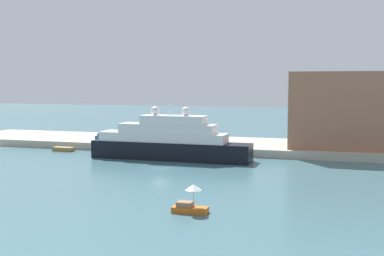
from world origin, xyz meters
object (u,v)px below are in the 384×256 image
at_px(person_figure, 125,136).
at_px(mooring_bollard, 194,144).
at_px(small_motorboat, 190,203).
at_px(harbor_building, 343,109).
at_px(large_yacht, 169,142).
at_px(parked_car, 104,137).
at_px(work_barge, 64,149).

distance_m(person_figure, mooring_bollard, 17.85).
bearing_deg(mooring_bollard, small_motorboat, -73.75).
bearing_deg(small_motorboat, harbor_building, 72.70).
xyz_separation_m(large_yacht, parked_car, (-19.46, 13.51, -1.13)).
height_order(work_barge, mooring_bollard, mooring_bollard).
relative_size(large_yacht, parked_car, 7.44).
bearing_deg(person_figure, large_yacht, -42.57).
xyz_separation_m(small_motorboat, work_barge, (-37.39, 36.21, -0.65)).
xyz_separation_m(work_barge, harbor_building, (52.41, 11.99, 8.03)).
xyz_separation_m(small_motorboat, mooring_bollard, (-11.82, 40.57, 0.85)).
height_order(large_yacht, harbor_building, harbor_building).
distance_m(small_motorboat, harbor_building, 51.03).
bearing_deg(small_motorboat, mooring_bollard, 106.25).
relative_size(small_motorboat, harbor_building, 0.20).
xyz_separation_m(harbor_building, person_figure, (-43.82, -2.14, -6.26)).
bearing_deg(small_motorboat, large_yacht, 113.34).
relative_size(small_motorboat, person_figure, 2.35).
bearing_deg(large_yacht, work_barge, 170.94).
bearing_deg(harbor_building, small_motorboat, -107.30).
bearing_deg(person_figure, mooring_bollard, -17.93).
distance_m(large_yacht, work_barge, 23.83).
bearing_deg(small_motorboat, work_barge, 135.92).
height_order(large_yacht, work_barge, large_yacht).
relative_size(small_motorboat, parked_car, 0.96).
height_order(large_yacht, parked_car, large_yacht).
xyz_separation_m(parked_car, person_figure, (4.67, 0.07, 0.19)).
relative_size(large_yacht, mooring_bollard, 31.69).
bearing_deg(large_yacht, mooring_bollard, 74.83).
relative_size(large_yacht, harbor_building, 1.52).
bearing_deg(small_motorboat, person_figure, 122.02).
xyz_separation_m(small_motorboat, parked_car, (-33.48, 45.99, 0.93)).
xyz_separation_m(large_yacht, small_motorboat, (14.02, -32.48, -2.06)).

